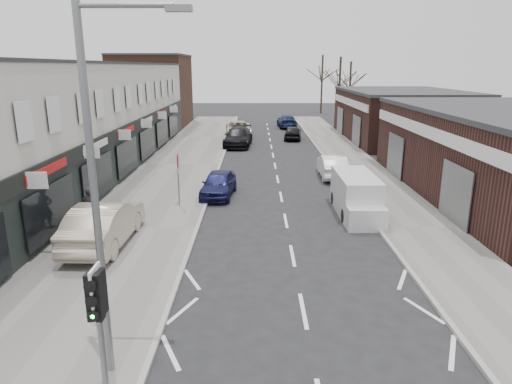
{
  "coord_description": "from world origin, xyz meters",
  "views": [
    {
      "loc": [
        -1.38,
        -9.82,
        6.83
      ],
      "look_at": [
        -1.37,
        5.53,
        2.6
      ],
      "focal_mm": 32.0,
      "sensor_mm": 36.0,
      "label": 1
    }
  ],
  "objects_px": {
    "sedan_on_pavement": "(104,223)",
    "parked_car_left_c": "(239,129)",
    "parked_car_right_c": "(287,121)",
    "white_van": "(356,196)",
    "warning_sign": "(178,165)",
    "pedestrian": "(91,208)",
    "traffic_light": "(98,306)",
    "parked_car_left_b": "(238,137)",
    "parked_car_right_a": "(332,166)",
    "parked_car_right_b": "(293,133)",
    "street_lamp": "(101,179)",
    "parked_car_left_a": "(219,184)"
  },
  "relations": [
    {
      "from": "parked_car_left_c",
      "to": "pedestrian",
      "type": "bearing_deg",
      "value": -104.96
    },
    {
      "from": "white_van",
      "to": "parked_car_right_a",
      "type": "bearing_deg",
      "value": 89.32
    },
    {
      "from": "sedan_on_pavement",
      "to": "parked_car_right_c",
      "type": "height_order",
      "value": "sedan_on_pavement"
    },
    {
      "from": "white_van",
      "to": "sedan_on_pavement",
      "type": "height_order",
      "value": "white_van"
    },
    {
      "from": "parked_car_left_a",
      "to": "street_lamp",
      "type": "bearing_deg",
      "value": -88.84
    },
    {
      "from": "parked_car_right_a",
      "to": "street_lamp",
      "type": "bearing_deg",
      "value": 68.42
    },
    {
      "from": "parked_car_left_b",
      "to": "parked_car_right_a",
      "type": "relative_size",
      "value": 1.28
    },
    {
      "from": "sedan_on_pavement",
      "to": "pedestrian",
      "type": "bearing_deg",
      "value": -56.07
    },
    {
      "from": "pedestrian",
      "to": "traffic_light",
      "type": "bearing_deg",
      "value": 113.03
    },
    {
      "from": "traffic_light",
      "to": "parked_car_right_a",
      "type": "height_order",
      "value": "traffic_light"
    },
    {
      "from": "street_lamp",
      "to": "parked_car_left_a",
      "type": "distance_m",
      "value": 15.52
    },
    {
      "from": "parked_car_left_c",
      "to": "parked_car_right_c",
      "type": "bearing_deg",
      "value": 48.94
    },
    {
      "from": "traffic_light",
      "to": "sedan_on_pavement",
      "type": "relative_size",
      "value": 0.6
    },
    {
      "from": "parked_car_right_b",
      "to": "traffic_light",
      "type": "bearing_deg",
      "value": 85.29
    },
    {
      "from": "parked_car_left_a",
      "to": "parked_car_right_c",
      "type": "xyz_separation_m",
      "value": [
        5.62,
        29.02,
        0.04
      ]
    },
    {
      "from": "parked_car_left_b",
      "to": "parked_car_right_b",
      "type": "relative_size",
      "value": 1.41
    },
    {
      "from": "street_lamp",
      "to": "warning_sign",
      "type": "relative_size",
      "value": 2.96
    },
    {
      "from": "parked_car_right_c",
      "to": "street_lamp",
      "type": "bearing_deg",
      "value": 78.89
    },
    {
      "from": "street_lamp",
      "to": "parked_car_left_c",
      "type": "distance_m",
      "value": 37.17
    },
    {
      "from": "white_van",
      "to": "parked_car_right_b",
      "type": "relative_size",
      "value": 1.24
    },
    {
      "from": "sedan_on_pavement",
      "to": "parked_car_left_c",
      "type": "relative_size",
      "value": 0.95
    },
    {
      "from": "parked_car_right_b",
      "to": "parked_car_left_c",
      "type": "bearing_deg",
      "value": -15.31
    },
    {
      "from": "warning_sign",
      "to": "parked_car_right_a",
      "type": "height_order",
      "value": "warning_sign"
    },
    {
      "from": "parked_car_left_c",
      "to": "parked_car_right_b",
      "type": "xyz_separation_m",
      "value": [
        5.3,
        -2.03,
        -0.09
      ]
    },
    {
      "from": "warning_sign",
      "to": "pedestrian",
      "type": "distance_m",
      "value": 4.79
    },
    {
      "from": "parked_car_right_a",
      "to": "parked_car_right_b",
      "type": "relative_size",
      "value": 1.1
    },
    {
      "from": "pedestrian",
      "to": "parked_car_right_c",
      "type": "relative_size",
      "value": 0.37
    },
    {
      "from": "sedan_on_pavement",
      "to": "parked_car_left_c",
      "type": "distance_m",
      "value": 29.55
    },
    {
      "from": "parked_car_left_a",
      "to": "sedan_on_pavement",
      "type": "bearing_deg",
      "value": -112.38
    },
    {
      "from": "warning_sign",
      "to": "parked_car_right_b",
      "type": "relative_size",
      "value": 0.69
    },
    {
      "from": "parked_car_left_a",
      "to": "parked_car_right_b",
      "type": "distance_m",
      "value": 20.71
    },
    {
      "from": "street_lamp",
      "to": "parked_car_right_c",
      "type": "distance_m",
      "value": 44.68
    },
    {
      "from": "traffic_light",
      "to": "pedestrian",
      "type": "xyz_separation_m",
      "value": [
        -4.0,
        10.68,
        -1.38
      ]
    },
    {
      "from": "warning_sign",
      "to": "parked_car_left_c",
      "type": "distance_m",
      "value": 24.27
    },
    {
      "from": "street_lamp",
      "to": "sedan_on_pavement",
      "type": "distance_m",
      "value": 8.93
    },
    {
      "from": "pedestrian",
      "to": "parked_car_right_c",
      "type": "xyz_separation_m",
      "value": [
        10.62,
        34.52,
        -0.31
      ]
    },
    {
      "from": "sedan_on_pavement",
      "to": "parked_car_left_b",
      "type": "relative_size",
      "value": 0.93
    },
    {
      "from": "street_lamp",
      "to": "white_van",
      "type": "xyz_separation_m",
      "value": [
        7.93,
        11.8,
        -3.72
      ]
    },
    {
      "from": "sedan_on_pavement",
      "to": "parked_car_left_b",
      "type": "xyz_separation_m",
      "value": [
        4.32,
        23.44,
        -0.16
      ]
    },
    {
      "from": "sedan_on_pavement",
      "to": "parked_car_right_b",
      "type": "height_order",
      "value": "sedan_on_pavement"
    },
    {
      "from": "traffic_light",
      "to": "street_lamp",
      "type": "height_order",
      "value": "street_lamp"
    },
    {
      "from": "traffic_light",
      "to": "parked_car_left_b",
      "type": "xyz_separation_m",
      "value": [
        1.47,
        32.34,
        -1.61
      ]
    },
    {
      "from": "warning_sign",
      "to": "traffic_light",
      "type": "bearing_deg",
      "value": -86.9
    },
    {
      "from": "street_lamp",
      "to": "parked_car_left_b",
      "type": "bearing_deg",
      "value": 87.07
    },
    {
      "from": "traffic_light",
      "to": "parked_car_left_a",
      "type": "height_order",
      "value": "traffic_light"
    },
    {
      "from": "white_van",
      "to": "parked_car_right_c",
      "type": "relative_size",
      "value": 0.98
    },
    {
      "from": "parked_car_left_a",
      "to": "parked_car_left_c",
      "type": "bearing_deg",
      "value": 94.67
    },
    {
      "from": "traffic_light",
      "to": "parked_car_left_b",
      "type": "distance_m",
      "value": 32.41
    },
    {
      "from": "white_van",
      "to": "sedan_on_pavement",
      "type": "bearing_deg",
      "value": -158.79
    },
    {
      "from": "parked_car_left_a",
      "to": "parked_car_left_b",
      "type": "bearing_deg",
      "value": 93.79
    }
  ]
}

